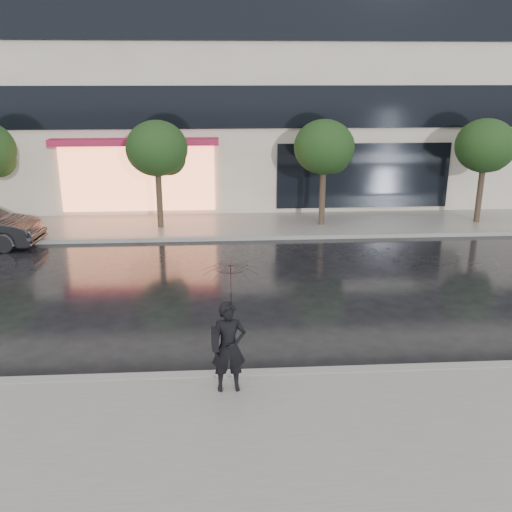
{
  "coord_description": "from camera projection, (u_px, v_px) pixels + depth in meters",
  "views": [
    {
      "loc": [
        -0.81,
        -10.59,
        5.53
      ],
      "look_at": [
        0.03,
        2.26,
        1.4
      ],
      "focal_mm": 40.0,
      "sensor_mm": 36.0,
      "label": 1
    }
  ],
  "objects": [
    {
      "name": "ground",
      "position": [
        262.0,
        353.0,
        11.81
      ],
      "size": [
        120.0,
        120.0,
        0.0
      ],
      "primitive_type": "plane",
      "color": "black",
      "rests_on": "ground"
    },
    {
      "name": "sidewalk_near",
      "position": [
        278.0,
        449.0,
        8.7
      ],
      "size": [
        60.0,
        4.5,
        0.12
      ],
      "primitive_type": "cube",
      "color": "slate",
      "rests_on": "ground"
    },
    {
      "name": "sidewalk_far",
      "position": [
        242.0,
        225.0,
        21.53
      ],
      "size": [
        60.0,
        3.5,
        0.12
      ],
      "primitive_type": "cube",
      "color": "slate",
      "rests_on": "ground"
    },
    {
      "name": "curb_near",
      "position": [
        266.0,
        375.0,
        10.83
      ],
      "size": [
        60.0,
        0.25,
        0.14
      ],
      "primitive_type": "cube",
      "color": "gray",
      "rests_on": "ground"
    },
    {
      "name": "curb_far",
      "position": [
        244.0,
        238.0,
        19.86
      ],
      "size": [
        60.0,
        0.25,
        0.14
      ],
      "primitive_type": "cube",
      "color": "gray",
      "rests_on": "ground"
    },
    {
      "name": "tree_mid_west",
      "position": [
        159.0,
        150.0,
        20.26
      ],
      "size": [
        2.2,
        2.2,
        3.99
      ],
      "color": "#33261C",
      "rests_on": "ground"
    },
    {
      "name": "tree_mid_east",
      "position": [
        326.0,
        149.0,
        20.63
      ],
      "size": [
        2.2,
        2.2,
        3.99
      ],
      "color": "#33261C",
      "rests_on": "ground"
    },
    {
      "name": "tree_far_east",
      "position": [
        486.0,
        148.0,
        21.0
      ],
      "size": [
        2.2,
        2.2,
        3.99
      ],
      "color": "#33261C",
      "rests_on": "ground"
    },
    {
      "name": "pedestrian_with_umbrella",
      "position": [
        230.0,
        307.0,
        9.78
      ],
      "size": [
        1.05,
        1.06,
        2.39
      ],
      "rotation": [
        0.0,
        0.0,
        0.07
      ],
      "color": "black",
      "rests_on": "sidewalk_near"
    }
  ]
}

